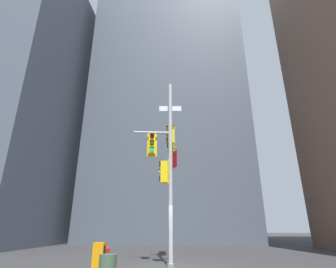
% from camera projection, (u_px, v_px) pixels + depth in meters
% --- Properties ---
extents(ground, '(120.00, 120.00, 0.00)m').
position_uv_depth(ground, '(171.00, 268.00, 10.49)').
color(ground, '#38383A').
extents(building_tower_left, '(13.86, 13.86, 29.10)m').
position_uv_depth(building_tower_left, '(8.00, 99.00, 27.35)').
color(building_tower_left, '#4C5460').
rests_on(building_tower_left, ground).
extents(building_mid_block, '(17.68, 17.68, 30.56)m').
position_uv_depth(building_mid_block, '(172.00, 123.00, 35.64)').
color(building_mid_block, '#4C5460').
rests_on(building_mid_block, ground).
extents(signal_pole_assembly, '(2.33, 3.41, 8.68)m').
position_uv_depth(signal_pole_assembly, '(168.00, 151.00, 13.02)').
color(signal_pole_assembly, '#B2B2B5').
rests_on(signal_pole_assembly, ground).
extents(fire_hydrant, '(0.33, 0.23, 0.75)m').
position_uv_depth(fire_hydrant, '(107.00, 255.00, 11.59)').
color(fire_hydrant, red).
rests_on(fire_hydrant, ground).
extents(newspaper_box, '(0.45, 0.36, 1.01)m').
position_uv_depth(newspaper_box, '(99.00, 256.00, 10.28)').
color(newspaper_box, orange).
rests_on(newspaper_box, ground).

